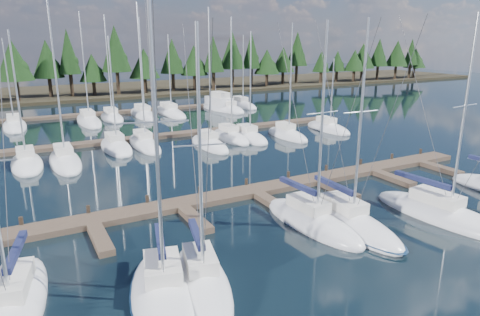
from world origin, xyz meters
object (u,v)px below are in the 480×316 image
front_sailboat_0 (15,308)px  motor_yacht_right (219,106)px  front_sailboat_1 (164,292)px  front_sailboat_5 (442,215)px  front_sailboat_4 (347,221)px  main_dock (257,193)px  front_sailboat_3 (312,221)px  front_sailboat_2 (202,282)px

front_sailboat_0 → motor_yacht_right: size_ratio=1.27×
front_sailboat_1 → front_sailboat_5: front_sailboat_1 is taller
front_sailboat_4 → main_dock: bearing=108.2°
front_sailboat_3 → motor_yacht_right: 47.47m
front_sailboat_5 → front_sailboat_3: bearing=159.0°
main_dock → front_sailboat_1: size_ratio=2.91×
front_sailboat_1 → front_sailboat_2: size_ratio=1.16×
main_dock → front_sailboat_1: (-10.48, -9.42, 0.09)m
main_dock → front_sailboat_4: (2.41, -7.35, 0.07)m
front_sailboat_1 → front_sailboat_4: size_ratio=1.12×
front_sailboat_4 → front_sailboat_0: bearing=-179.4°
front_sailboat_5 → front_sailboat_1: bearing=179.9°
front_sailboat_0 → front_sailboat_1: 6.38m
front_sailboat_4 → front_sailboat_1: bearing=-170.9°
front_sailboat_3 → motor_yacht_right: front_sailboat_3 is taller
front_sailboat_0 → front_sailboat_1: (6.10, -1.86, 0.00)m
front_sailboat_1 → front_sailboat_3: size_ratio=1.13×
main_dock → motor_yacht_right: bearing=68.5°
motor_yacht_right → front_sailboat_2: bearing=-116.3°
front_sailboat_0 → front_sailboat_4: front_sailboat_4 is taller
main_dock → front_sailboat_3: front_sailboat_3 is taller
front_sailboat_0 → front_sailboat_3: 17.02m
front_sailboat_1 → front_sailboat_5: (19.16, -0.04, -0.01)m
front_sailboat_3 → front_sailboat_4: (2.02, -1.07, -0.01)m
front_sailboat_5 → motor_yacht_right: front_sailboat_5 is taller
front_sailboat_2 → front_sailboat_3: size_ratio=0.97×
front_sailboat_0 → front_sailboat_1: bearing=-16.9°
front_sailboat_3 → motor_yacht_right: bearing=71.8°
front_sailboat_2 → front_sailboat_4: 11.25m
front_sailboat_2 → front_sailboat_4: front_sailboat_4 is taller
front_sailboat_1 → main_dock: bearing=42.0°
front_sailboat_0 → front_sailboat_3: front_sailboat_3 is taller
front_sailboat_0 → front_sailboat_4: size_ratio=0.95×
front_sailboat_1 → front_sailboat_3: (10.87, 3.14, -0.00)m
front_sailboat_4 → front_sailboat_2: bearing=-168.8°
main_dock → front_sailboat_5: (8.69, -9.46, 0.08)m
front_sailboat_0 → front_sailboat_4: (18.99, 0.21, -0.01)m
front_sailboat_3 → front_sailboat_5: size_ratio=0.97×
front_sailboat_2 → motor_yacht_right: front_sailboat_2 is taller
front_sailboat_0 → front_sailboat_4: bearing=0.6°
front_sailboat_0 → front_sailboat_3: (16.97, 1.28, 0.00)m
main_dock → front_sailboat_4: 7.73m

